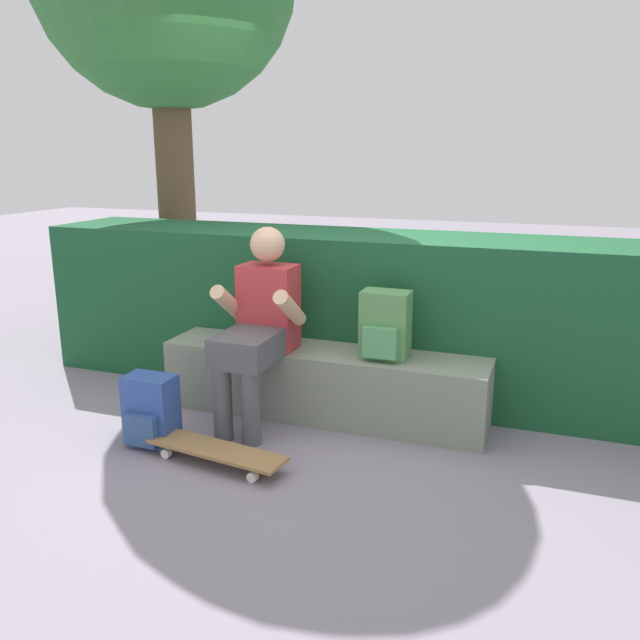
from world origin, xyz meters
name	(u,v)px	position (x,y,z in m)	size (l,w,h in m)	color
ground_plane	(308,432)	(0.00, 0.00, 0.00)	(24.00, 24.00, 0.00)	gray
bench_main	(323,383)	(0.00, 0.27, 0.22)	(2.02, 0.41, 0.43)	gray
person_skater	(259,322)	(-0.33, 0.06, 0.63)	(0.49, 0.62, 1.18)	#B73338
skateboard_near_person	(216,451)	(-0.31, -0.54, 0.07)	(0.82, 0.31, 0.09)	olive
backpack_on_bench	(385,326)	(0.39, 0.26, 0.62)	(0.28, 0.23, 0.40)	#51894C
backpack_on_ground	(150,411)	(-0.78, -0.44, 0.19)	(0.28, 0.23, 0.40)	#2D4C99
hedge_row	(386,314)	(0.24, 0.85, 0.54)	(4.92, 0.75, 1.08)	#194F2D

